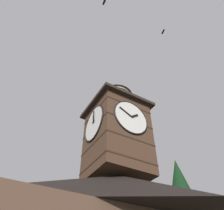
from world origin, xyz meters
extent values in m
pyramid|color=black|center=(0.90, -0.22, 5.71)|extent=(15.62, 9.37, 3.32)
cube|color=#4C3323|center=(0.58, -0.94, 10.27)|extent=(3.80, 3.80, 5.80)
cube|color=#352318|center=(0.58, -0.94, 8.07)|extent=(3.84, 3.84, 0.10)
cube|color=#352318|center=(0.58, -0.94, 9.52)|extent=(3.84, 3.84, 0.10)
cube|color=#352318|center=(0.58, -0.94, 10.97)|extent=(3.84, 3.84, 0.10)
cube|color=#352318|center=(0.58, -0.94, 12.42)|extent=(3.84, 3.84, 0.10)
cylinder|color=white|center=(0.58, 0.99, 11.26)|extent=(2.70, 0.10, 2.70)
torus|color=black|center=(0.58, 1.01, 11.26)|extent=(2.80, 0.10, 2.80)
cube|color=black|center=(0.30, 1.09, 11.45)|extent=(0.62, 0.04, 0.49)
cube|color=black|center=(1.07, 1.09, 11.50)|extent=(1.03, 0.04, 0.55)
sphere|color=black|center=(0.58, 1.10, 11.26)|extent=(0.10, 0.10, 0.10)
cylinder|color=white|center=(2.51, -0.94, 11.26)|extent=(0.10, 2.70, 2.70)
torus|color=black|center=(2.53, -0.94, 11.26)|extent=(0.10, 2.80, 2.80)
cube|color=black|center=(2.61, -0.89, 11.59)|extent=(0.04, 0.24, 0.68)
cube|color=black|center=(2.61, -0.90, 11.81)|extent=(0.04, 0.17, 1.11)
sphere|color=black|center=(2.62, -0.94, 11.26)|extent=(0.10, 0.10, 0.10)
cube|color=#2D231E|center=(0.58, -0.94, 13.30)|extent=(4.50, 4.50, 0.25)
cylinder|color=tan|center=(0.58, -0.94, 14.18)|extent=(2.52, 2.52, 1.51)
cylinder|color=#2D2319|center=(0.58, -0.94, 13.68)|extent=(2.58, 2.58, 0.10)
cylinder|color=#2D2319|center=(0.58, -0.94, 14.18)|extent=(2.58, 2.58, 0.10)
cylinder|color=#2D2319|center=(0.58, -0.94, 14.68)|extent=(2.58, 2.58, 0.10)
cone|color=#2D3847|center=(0.58, -0.94, 15.47)|extent=(2.82, 2.82, 1.06)
sphere|color=#424C5B|center=(0.58, -0.94, 16.10)|extent=(0.16, 0.16, 0.16)
cone|color=#193A22|center=(-1.82, -4.95, 7.15)|extent=(5.39, 5.39, 5.01)
cone|color=#16361B|center=(-1.82, -4.95, 10.11)|extent=(4.26, 4.26, 4.62)
cone|color=#1A351B|center=(-1.82, -4.95, 13.30)|extent=(3.13, 3.13, 4.68)
cone|color=#1A3821|center=(-1.82, -4.95, 16.24)|extent=(2.00, 2.00, 4.24)
cone|color=black|center=(-9.24, -4.82, 8.87)|extent=(3.42, 3.42, 3.34)
cone|color=#123316|center=(-9.24, -4.82, 11.54)|extent=(1.96, 1.96, 3.53)
ellipsoid|color=black|center=(-2.51, 3.28, 21.99)|extent=(0.22, 0.16, 0.11)
cube|color=black|center=(-2.48, 3.41, 21.99)|extent=(0.20, 0.29, 0.05)
cube|color=black|center=(-2.54, 3.15, 21.99)|extent=(0.20, 0.29, 0.05)
ellipsoid|color=black|center=(4.37, 3.59, 20.37)|extent=(0.23, 0.14, 0.12)
cube|color=black|center=(4.35, 3.43, 20.37)|extent=(0.19, 0.34, 0.05)
camera|label=1|loc=(7.97, 10.99, 1.34)|focal=36.10mm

